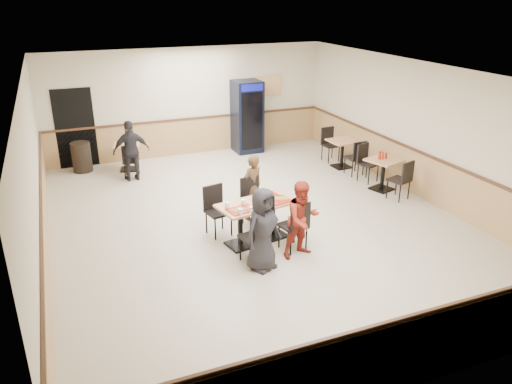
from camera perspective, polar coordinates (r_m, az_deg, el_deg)
name	(u,v)px	position (r m, az deg, el deg)	size (l,w,h in m)	color
ground	(256,221)	(10.29, 0.03, -3.33)	(10.00, 10.00, 0.00)	beige
room_shell	(283,150)	(12.93, 3.07, 4.77)	(10.00, 10.00, 10.00)	silver
main_table	(257,216)	(9.29, 0.11, -2.72)	(1.58, 1.00, 0.78)	black
main_chairs	(255,217)	(9.27, -0.16, -2.93)	(1.60, 1.93, 0.99)	black
diner_woman_left	(263,229)	(8.30, 0.78, -4.30)	(0.71, 0.46, 1.46)	#222227
diner_woman_right	(302,219)	(8.76, 5.32, -3.12)	(0.68, 0.53, 1.40)	maroon
diner_man_opposite	(252,187)	(10.14, -0.43, 0.54)	(0.51, 0.33, 1.39)	brown
lone_diner	(131,151)	(12.65, -14.05, 4.58)	(0.88, 0.37, 1.51)	#222227
tabletop_clutter	(259,203)	(9.12, 0.34, -1.23)	(1.30, 0.82, 0.12)	#AD170B
side_table_near	(383,170)	(12.10, 14.34, 2.49)	(0.88, 0.88, 0.75)	black
side_table_near_chair_south	(399,179)	(11.66, 16.04, 1.44)	(0.44, 0.44, 0.95)	black
side_table_near_chair_north	(369,163)	(12.57, 12.74, 3.25)	(0.44, 0.44, 0.95)	black
side_table_far	(342,149)	(13.46, 9.84, 4.81)	(0.74, 0.74, 0.74)	black
side_table_far_chair_south	(355,157)	(12.99, 11.20, 3.97)	(0.44, 0.44, 0.94)	black
side_table_far_chair_north	(331,144)	(13.95, 8.56, 5.41)	(0.44, 0.44, 0.94)	black
condiment_caddy	(382,155)	(12.01, 14.23, 4.08)	(0.23, 0.06, 0.20)	red
back_table	(127,153)	(13.49, -14.48, 4.37)	(0.80, 0.80, 0.71)	black
back_table_chair_lone	(131,160)	(12.96, -14.10, 3.58)	(0.42, 0.42, 0.90)	black
pepsi_cooler	(247,117)	(14.55, -1.01, 8.61)	(0.78, 0.79, 2.06)	black
trash_bin	(82,157)	(13.77, -19.30, 3.80)	(0.49, 0.49, 0.78)	black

